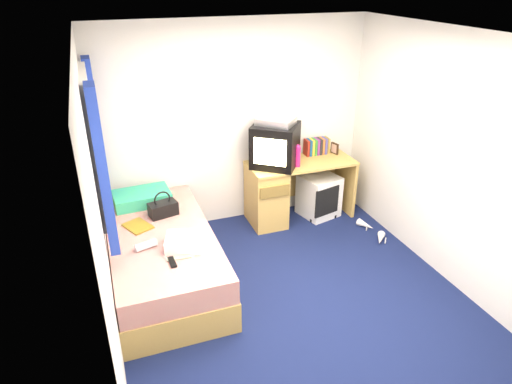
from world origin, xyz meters
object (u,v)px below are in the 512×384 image
object	(u,v)px
picture_frame	(335,148)
water_bottle	(146,245)
desk	(279,190)
pink_water_bottle	(297,157)
towel	(184,242)
handbag	(163,208)
white_heels	(373,232)
aerosol_can	(292,155)
bed	(163,256)
storage_cube	(319,196)
vcr	(276,121)
colour_swatch_fan	(179,258)
remote_control	(172,262)
magazine	(138,226)
pillow	(142,197)
crt_tv	(275,145)

from	to	relation	value
picture_frame	water_bottle	size ratio (longest dim) A/B	0.70
desk	pink_water_bottle	bearing A→B (deg)	-34.58
pink_water_bottle	towel	bearing A→B (deg)	-148.62
handbag	white_heels	world-z (taller)	handbag
picture_frame	aerosol_can	size ratio (longest dim) A/B	0.87
bed	storage_cube	distance (m)	2.20
bed	water_bottle	world-z (taller)	water_bottle
vcr	water_bottle	bearing A→B (deg)	-105.76
bed	colour_swatch_fan	bearing A→B (deg)	-80.04
water_bottle	colour_swatch_fan	xyz separation A→B (m)	(0.25, -0.26, -0.03)
water_bottle	remote_control	xyz separation A→B (m)	(0.18, -0.31, -0.03)
desk	magazine	bearing A→B (deg)	-162.69
aerosol_can	pillow	bearing A→B (deg)	-177.98
pink_water_bottle	water_bottle	distance (m)	2.10
towel	remote_control	size ratio (longest dim) A/B	2.09
towel	picture_frame	bearing A→B (deg)	28.17
bed	picture_frame	distance (m)	2.55
storage_cube	handbag	world-z (taller)	handbag
picture_frame	handbag	bearing A→B (deg)	178.15
towel	water_bottle	world-z (taller)	towel
towel	bed	bearing A→B (deg)	117.87
magazine	water_bottle	size ratio (longest dim) A/B	1.40
bed	crt_tv	xyz separation A→B (m)	(1.49, 0.74, 0.73)
bed	magazine	size ratio (longest dim) A/B	7.14
crt_tv	pink_water_bottle	world-z (taller)	crt_tv
aerosol_can	handbag	size ratio (longest dim) A/B	0.51
pillow	colour_swatch_fan	bearing A→B (deg)	-82.15
crt_tv	white_heels	distance (m)	1.55
pillow	colour_swatch_fan	xyz separation A→B (m)	(0.16, -1.19, -0.06)
crt_tv	aerosol_can	bearing A→B (deg)	44.00
vcr	towel	size ratio (longest dim) A/B	1.23
storage_cube	crt_tv	bearing A→B (deg)	161.95
bed	vcr	bearing A→B (deg)	26.35
water_bottle	colour_swatch_fan	distance (m)	0.36
vcr	colour_swatch_fan	size ratio (longest dim) A/B	1.87
crt_tv	pink_water_bottle	size ratio (longest dim) A/B	2.86
pillow	pink_water_bottle	distance (m)	1.83
magazine	bed	bearing A→B (deg)	-45.54
desk	handbag	world-z (taller)	handbag
vcr	towel	xyz separation A→B (m)	(-1.32, -1.07, -0.69)
storage_cube	vcr	distance (m)	1.18
picture_frame	aerosol_can	distance (m)	0.62
pillow	water_bottle	distance (m)	0.94
desk	magazine	size ratio (longest dim) A/B	4.64
bed	magazine	xyz separation A→B (m)	(-0.19, 0.19, 0.28)
pillow	vcr	distance (m)	1.72
crt_tv	picture_frame	size ratio (longest dim) A/B	4.86
crt_tv	aerosol_can	size ratio (longest dim) A/B	4.23
desk	aerosol_can	bearing A→B (deg)	10.00
water_bottle	pillow	bearing A→B (deg)	84.79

